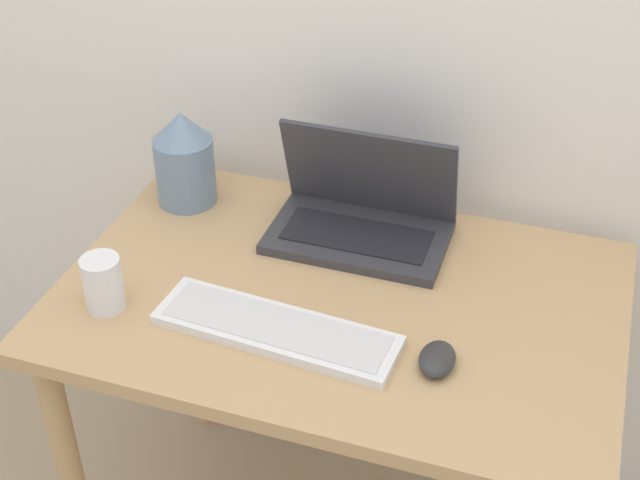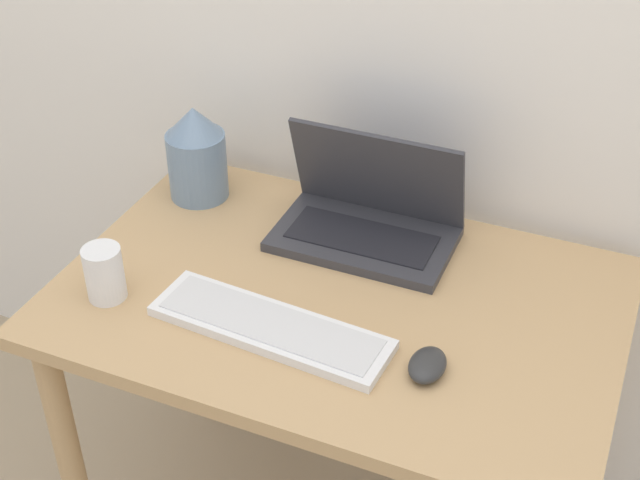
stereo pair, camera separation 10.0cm
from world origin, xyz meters
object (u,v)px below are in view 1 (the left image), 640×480
Objects in this scene: mouse at (437,359)px; vase at (184,158)px; laptop at (362,214)px; mug at (103,283)px; keyboard at (276,329)px.

vase reaches higher than mouse.
laptop reaches higher than vase.
vase is at bearing 92.47° from mug.
vase is (-0.61, 0.33, 0.09)m from mouse.
laptop reaches higher than keyboard.
mug is (-0.31, -0.03, 0.04)m from keyboard.
mug is at bearing -175.15° from keyboard.
mug reaches higher than keyboard.
laptop reaches higher than mug.
laptop is 3.35× the size of mug.
mouse is at bearing 1.99° from keyboard.
vase reaches higher than keyboard.
mouse reaches higher than keyboard.
keyboard is at bearing -99.17° from laptop.
laptop is 0.39m from vase.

